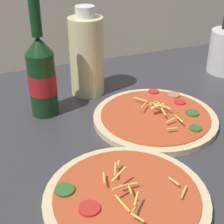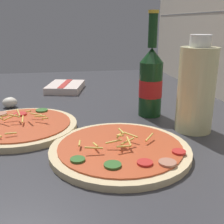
{
  "view_description": "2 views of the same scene",
  "coord_description": "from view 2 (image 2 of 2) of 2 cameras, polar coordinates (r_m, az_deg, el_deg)",
  "views": [
    {
      "loc": [
        -17.22,
        -52.02,
        41.56
      ],
      "look_at": [
        6.29,
        5.82,
        6.26
      ],
      "focal_mm": 55.0,
      "sensor_mm": 36.0,
      "label": 1
    },
    {
      "loc": [
        64.61,
        -5.25,
        26.75
      ],
      "look_at": [
        4.96,
        5.27,
        7.3
      ],
      "focal_mm": 45.0,
      "sensor_mm": 36.0,
      "label": 2
    }
  ],
  "objects": [
    {
      "name": "counter_slab",
      "position": [
        0.7,
        -4.99,
        -3.75
      ],
      "size": [
        160.0,
        90.0,
        2.5
      ],
      "color": "#38383D",
      "rests_on": "ground"
    },
    {
      "name": "pizza_near",
      "position": [
        0.7,
        -17.99,
        -2.72
      ],
      "size": [
        26.18,
        26.18,
        4.94
      ],
      "color": "beige",
      "rests_on": "counter_slab"
    },
    {
      "name": "pizza_far",
      "position": [
        0.55,
        1.67,
        -7.62
      ],
      "size": [
        27.26,
        27.26,
        4.7
      ],
      "color": "beige",
      "rests_on": "counter_slab"
    },
    {
      "name": "beer_bottle",
      "position": [
        0.75,
        7.88,
        6.3
      ],
      "size": [
        6.18,
        6.18,
        27.12
      ],
      "color": "#143819",
      "rests_on": "counter_slab"
    },
    {
      "name": "oil_bottle",
      "position": [
        0.66,
        16.73,
        4.61
      ],
      "size": [
        8.38,
        8.38,
        21.74
      ],
      "color": "beige",
      "rests_on": "counter_slab"
    },
    {
      "name": "mushroom_left",
      "position": [
        0.89,
        -20.03,
        1.87
      ],
      "size": [
        4.52,
        4.3,
        3.01
      ],
      "color": "white",
      "rests_on": "counter_slab"
    },
    {
      "name": "dish_towel",
      "position": [
        1.06,
        -9.44,
        5.04
      ],
      "size": [
        18.74,
        15.58,
        2.56
      ],
      "color": "beige",
      "rests_on": "counter_slab"
    }
  ]
}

